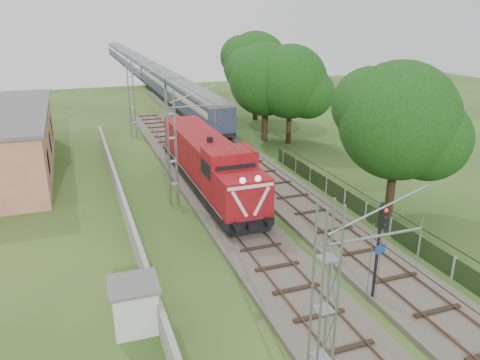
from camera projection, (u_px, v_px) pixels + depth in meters
name	position (u px, v px, depth m)	size (l,w,h in m)	color
ground	(290.00, 288.00, 22.59)	(140.00, 140.00, 0.00)	#25491B
track_main	(241.00, 226.00, 28.73)	(4.20, 70.00, 0.45)	#6B6054
track_side	(244.00, 159.00, 41.83)	(4.20, 80.00, 0.45)	#6B6054
catenary	(173.00, 149.00, 30.90)	(3.31, 70.00, 8.00)	gray
boundary_wall	(122.00, 202.00, 30.88)	(0.25, 40.00, 1.50)	#9E9E99
fence	(391.00, 227.00, 27.61)	(0.12, 32.00, 1.20)	black
locomotive	(208.00, 162.00, 34.11)	(3.06, 17.44, 4.43)	black
coach_rake	(140.00, 66.00, 94.39)	(2.91, 108.71, 3.36)	black
signal_post	(380.00, 236.00, 20.29)	(0.55, 0.42, 4.94)	black
relay_hut	(135.00, 305.00, 19.45)	(2.11, 2.11, 2.13)	silver
tree_a	(400.00, 122.00, 28.61)	(7.70, 7.33, 9.98)	#3C2818
tree_b	(291.00, 83.00, 45.61)	(7.55, 7.19, 9.79)	#3C2818
tree_c	(266.00, 80.00, 46.65)	(7.66, 7.29, 9.93)	#3C2818
tree_d	(257.00, 65.00, 55.85)	(8.17, 7.78, 10.59)	#3C2818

